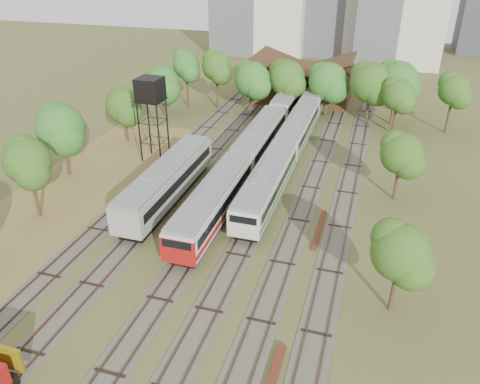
% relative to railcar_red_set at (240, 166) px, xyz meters
% --- Properties ---
extents(ground, '(240.00, 240.00, 0.00)m').
position_rel_railcar_red_set_xyz_m(ground, '(2.00, -23.95, -2.01)').
color(ground, '#475123').
rests_on(ground, ground).
extents(dry_grass_patch, '(14.00, 60.00, 0.04)m').
position_rel_railcar_red_set_xyz_m(dry_grass_patch, '(-16.00, -15.95, -1.99)').
color(dry_grass_patch, brown).
rests_on(dry_grass_patch, ground).
extents(tracks, '(24.60, 80.00, 0.19)m').
position_rel_railcar_red_set_xyz_m(tracks, '(1.33, 1.05, -1.97)').
color(tracks, '#4C473D').
rests_on(tracks, ground).
extents(railcar_red_set, '(3.07, 34.58, 3.80)m').
position_rel_railcar_red_set_xyz_m(railcar_red_set, '(0.00, 0.00, 0.00)').
color(railcar_red_set, black).
rests_on(railcar_red_set, ground).
extents(railcar_green_set, '(3.01, 52.08, 3.73)m').
position_rel_railcar_red_set_xyz_m(railcar_green_set, '(4.00, 13.99, -0.04)').
color(railcar_green_set, black).
rests_on(railcar_green_set, ground).
extents(railcar_rear, '(2.90, 16.08, 3.59)m').
position_rel_railcar_red_set_xyz_m(railcar_rear, '(0.00, 27.25, -0.11)').
color(railcar_rear, black).
rests_on(railcar_rear, ground).
extents(old_grey_coach, '(3.26, 18.00, 4.04)m').
position_rel_railcar_red_set_xyz_m(old_grey_coach, '(-6.00, -6.13, 0.19)').
color(old_grey_coach, black).
rests_on(old_grey_coach, ground).
extents(water_tower, '(2.97, 2.97, 10.28)m').
position_rel_railcar_red_set_xyz_m(water_tower, '(-12.02, 3.23, 6.66)').
color(water_tower, black).
rests_on(water_tower, ground).
extents(rail_pile_far, '(0.44, 6.98, 0.23)m').
position_rel_railcar_red_set_xyz_m(rail_pile_far, '(10.20, -7.41, -1.89)').
color(rail_pile_far, '#5E291A').
rests_on(rail_pile_far, ground).
extents(maintenance_shed, '(16.45, 11.55, 7.58)m').
position_rel_railcar_red_set_xyz_m(maintenance_shed, '(1.00, 34.03, 0.91)').
color(maintenance_shed, '#382414').
rests_on(maintenance_shed, ground).
extents(tree_band_left, '(8.55, 55.30, 8.52)m').
position_rel_railcar_red_set_xyz_m(tree_band_left, '(-18.05, -5.05, 3.15)').
color(tree_band_left, '#382616').
rests_on(tree_band_left, ground).
extents(tree_band_far, '(44.24, 8.66, 9.36)m').
position_rel_railcar_red_set_xyz_m(tree_band_far, '(4.65, 25.15, 3.91)').
color(tree_band_far, '#382616').
rests_on(tree_band_far, ground).
extents(tree_band_right, '(4.81, 42.37, 7.76)m').
position_rel_railcar_red_set_xyz_m(tree_band_right, '(16.69, 2.80, 3.30)').
color(tree_band_right, '#382616').
rests_on(tree_band_right, ground).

